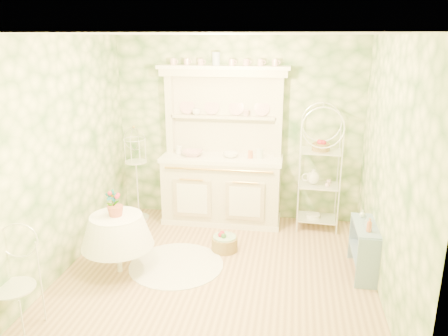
# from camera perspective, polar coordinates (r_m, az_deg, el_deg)

# --- Properties ---
(floor) EXTENTS (3.60, 3.60, 0.00)m
(floor) POSITION_cam_1_polar(r_m,az_deg,el_deg) (5.29, -0.89, -13.60)
(floor) COLOR tan
(floor) RESTS_ON ground
(ceiling) EXTENTS (3.60, 3.60, 0.00)m
(ceiling) POSITION_cam_1_polar(r_m,az_deg,el_deg) (4.56, -1.05, 17.11)
(ceiling) COLOR white
(ceiling) RESTS_ON floor
(wall_left) EXTENTS (3.60, 3.60, 0.00)m
(wall_left) POSITION_cam_1_polar(r_m,az_deg,el_deg) (5.36, -20.29, 1.41)
(wall_left) COLOR #F7F7B9
(wall_left) RESTS_ON floor
(wall_right) EXTENTS (3.60, 3.60, 0.00)m
(wall_right) POSITION_cam_1_polar(r_m,az_deg,el_deg) (4.78, 20.78, -0.41)
(wall_right) COLOR #F7F7B9
(wall_right) RESTS_ON floor
(wall_back) EXTENTS (3.60, 3.60, 0.00)m
(wall_back) POSITION_cam_1_polar(r_m,az_deg,el_deg) (6.48, 1.84, 4.98)
(wall_back) COLOR #F7F7B9
(wall_back) RESTS_ON floor
(wall_front) EXTENTS (3.60, 3.60, 0.00)m
(wall_front) POSITION_cam_1_polar(r_m,az_deg,el_deg) (3.10, -6.87, -8.60)
(wall_front) COLOR #F7F7B9
(wall_front) RESTS_ON floor
(kitchen_dresser) EXTENTS (1.87, 0.61, 2.29)m
(kitchen_dresser) POSITION_cam_1_polar(r_m,az_deg,el_deg) (6.28, -0.32, 2.69)
(kitchen_dresser) COLOR #ECE7CE
(kitchen_dresser) RESTS_ON floor
(bakers_rack) EXTENTS (0.60, 0.44, 1.84)m
(bakers_rack) POSITION_cam_1_polar(r_m,az_deg,el_deg) (6.26, 12.37, 0.12)
(bakers_rack) COLOR white
(bakers_rack) RESTS_ON floor
(side_shelf) EXTENTS (0.32, 0.67, 0.55)m
(side_shelf) POSITION_cam_1_polar(r_m,az_deg,el_deg) (5.42, 17.75, -10.34)
(side_shelf) COLOR #819FBE
(side_shelf) RESTS_ON floor
(round_table) EXTENTS (0.84, 0.84, 0.71)m
(round_table) POSITION_cam_1_polar(r_m,az_deg,el_deg) (5.31, -13.67, -9.65)
(round_table) COLOR white
(round_table) RESTS_ON floor
(cafe_chair) EXTENTS (0.43, 0.43, 0.77)m
(cafe_chair) POSITION_cam_1_polar(r_m,az_deg,el_deg) (4.64, -25.72, -14.63)
(cafe_chair) COLOR white
(cafe_chair) RESTS_ON floor
(birdcage_stand) EXTENTS (0.36, 0.36, 1.41)m
(birdcage_stand) POSITION_cam_1_polar(r_m,az_deg,el_deg) (6.61, -11.34, -0.88)
(birdcage_stand) COLOR white
(birdcage_stand) RESTS_ON floor
(floor_basket) EXTENTS (0.38, 0.38, 0.20)m
(floor_basket) POSITION_cam_1_polar(r_m,az_deg,el_deg) (5.76, 0.08, -9.79)
(floor_basket) COLOR #9A7E46
(floor_basket) RESTS_ON floor
(lace_rug) EXTENTS (1.50, 1.50, 0.01)m
(lace_rug) POSITION_cam_1_polar(r_m,az_deg,el_deg) (5.48, -6.25, -12.45)
(lace_rug) COLOR white
(lace_rug) RESTS_ON floor
(bowl_floral) EXTENTS (0.31, 0.31, 0.07)m
(bowl_floral) POSITION_cam_1_polar(r_m,az_deg,el_deg) (6.38, -4.10, 1.68)
(bowl_floral) COLOR white
(bowl_floral) RESTS_ON kitchen_dresser
(bowl_white) EXTENTS (0.24, 0.24, 0.07)m
(bowl_white) POSITION_cam_1_polar(r_m,az_deg,el_deg) (6.28, 0.87, 1.49)
(bowl_white) COLOR white
(bowl_white) RESTS_ON kitchen_dresser
(cup_left) EXTENTS (0.16, 0.16, 0.10)m
(cup_left) POSITION_cam_1_polar(r_m,az_deg,el_deg) (6.42, -3.62, 7.20)
(cup_left) COLOR white
(cup_left) RESTS_ON kitchen_dresser
(cup_right) EXTENTS (0.10, 0.10, 0.09)m
(cup_right) POSITION_cam_1_polar(r_m,az_deg,el_deg) (6.30, 2.92, 7.03)
(cup_right) COLOR white
(cup_right) RESTS_ON kitchen_dresser
(potted_geranium) EXTENTS (0.18, 0.15, 0.30)m
(potted_geranium) POSITION_cam_1_polar(r_m,az_deg,el_deg) (5.13, -14.34, -4.61)
(potted_geranium) COLOR #3F7238
(potted_geranium) RESTS_ON round_table
(bottle_amber) EXTENTS (0.08, 0.08, 0.16)m
(bottle_amber) POSITION_cam_1_polar(r_m,az_deg,el_deg) (5.08, 18.44, -7.21)
(bottle_amber) COLOR #C26D45
(bottle_amber) RESTS_ON side_shelf
(bottle_blue) EXTENTS (0.06, 0.06, 0.11)m
(bottle_blue) POSITION_cam_1_polar(r_m,az_deg,el_deg) (5.24, 18.16, -6.80)
(bottle_blue) COLOR #ABBDDA
(bottle_blue) RESTS_ON side_shelf
(bottle_glass) EXTENTS (0.08, 0.08, 0.09)m
(bottle_glass) POSITION_cam_1_polar(r_m,az_deg,el_deg) (5.47, 17.62, -5.82)
(bottle_glass) COLOR silver
(bottle_glass) RESTS_ON side_shelf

